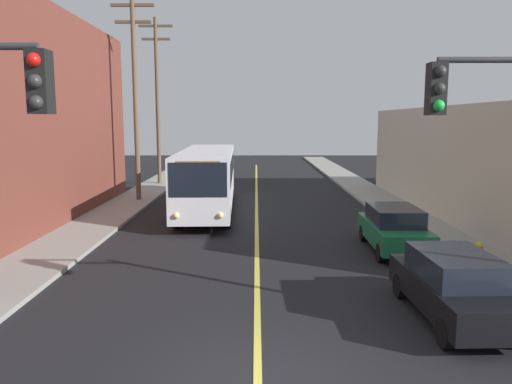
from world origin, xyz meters
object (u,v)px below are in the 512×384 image
at_px(parked_car_green, 393,228).
at_px(fire_hydrant, 477,254).
at_px(city_bus, 207,177).
at_px(parked_car_black, 454,285).
at_px(utility_pole_mid, 134,90).
at_px(utility_pole_far, 156,94).

height_order(parked_car_green, fire_hydrant, parked_car_green).
distance_m(city_bus, parked_car_green, 11.09).
relative_size(city_bus, fire_hydrant, 14.55).
relative_size(city_bus, parked_car_green, 2.76).
xyz_separation_m(parked_car_black, parked_car_green, (0.31, 6.34, 0.00)).
bearing_deg(parked_car_black, utility_pole_mid, 123.56).
bearing_deg(utility_pole_far, parked_car_green, -57.15).
bearing_deg(utility_pole_far, utility_pole_mid, -88.14).
distance_m(parked_car_green, utility_pole_far, 23.02).
distance_m(city_bus, fire_hydrant, 14.34).
relative_size(parked_car_green, utility_pole_mid, 0.39).
distance_m(parked_car_black, parked_car_green, 6.35).
bearing_deg(fire_hydrant, parked_car_green, 125.08).
height_order(parked_car_black, utility_pole_mid, utility_pole_mid).
height_order(parked_car_black, parked_car_green, same).
bearing_deg(city_bus, parked_car_green, -47.03).
xyz_separation_m(city_bus, utility_pole_far, (-4.57, 10.65, 4.75)).
height_order(city_bus, fire_hydrant, city_bus).
xyz_separation_m(utility_pole_far, fire_hydrant, (13.97, -21.41, -5.98)).
xyz_separation_m(utility_pole_mid, fire_hydrant, (13.73, -13.72, -5.83)).
distance_m(city_bus, utility_pole_far, 12.53).
relative_size(parked_car_green, utility_pole_far, 0.38).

